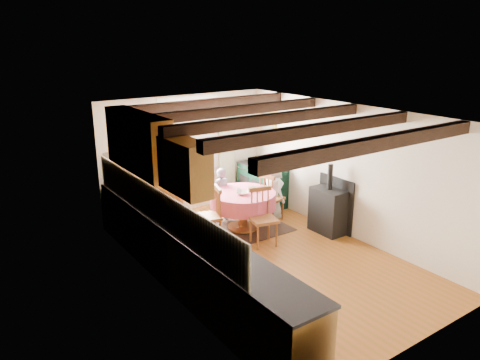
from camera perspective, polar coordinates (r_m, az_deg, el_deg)
floor at (r=7.75m, az=3.42°, el=-9.60°), size 3.60×5.50×0.00m
ceiling at (r=7.00m, az=3.78°, el=8.20°), size 3.60×5.50×0.00m
wall_back at (r=9.51m, az=-6.73°, el=3.15°), size 3.60×0.00×2.40m
wall_front at (r=5.56m, az=21.60°, el=-8.45°), size 3.60×0.00×2.40m
wall_left at (r=6.39m, az=-9.22°, el=-4.05°), size 0.00×5.50×2.40m
wall_right at (r=8.48m, az=13.19°, el=1.06°), size 0.00×5.50×2.40m
beam_a at (r=5.62m, az=16.55°, el=4.34°), size 3.60×0.16×0.16m
beam_b at (r=6.28m, az=9.47°, el=6.12°), size 3.60×0.16×0.16m
beam_c at (r=7.02m, az=3.76°, el=7.47°), size 3.60×0.16×0.16m
beam_d at (r=7.81m, az=-0.85°, el=8.51°), size 3.60×0.16×0.16m
beam_e at (r=8.65m, az=-4.60°, el=9.31°), size 3.60×0.16×0.16m
splash_left at (r=6.65m, az=-10.20°, el=-3.23°), size 0.02×4.50×0.55m
splash_back at (r=9.08m, az=-12.23°, el=2.20°), size 1.40×0.02×0.55m
base_cabinet_left at (r=6.82m, az=-6.62°, el=-9.51°), size 0.60×5.30×0.88m
base_cabinet_back at (r=9.04m, az=-11.52°, el=-2.88°), size 1.30×0.60×0.88m
worktop_left at (r=6.63m, az=-6.60°, el=-5.92°), size 0.64×5.30×0.04m
worktop_back at (r=8.88m, az=-11.65°, el=-0.13°), size 1.30×0.64×0.04m
wall_cabinet_glass at (r=7.30m, az=-12.44°, el=4.60°), size 0.34×1.80×0.90m
wall_cabinet_solid at (r=5.99m, az=-6.82°, el=1.65°), size 0.34×0.90×0.70m
window_frame at (r=9.45m, az=-6.24°, el=5.57°), size 1.34×0.03×1.54m
window_pane at (r=9.46m, az=-6.25°, el=5.58°), size 1.20×0.01×1.40m
curtain_left at (r=9.13m, az=-10.55°, el=1.73°), size 0.35×0.10×2.10m
curtain_right at (r=9.92m, az=-1.59°, el=3.26°), size 0.35×0.10×2.10m
curtain_rod at (r=9.28m, az=-6.10°, el=9.12°), size 2.00×0.03×0.03m
wall_picture at (r=9.98m, az=3.46°, el=6.85°), size 0.04×0.50×0.60m
wall_plate at (r=9.90m, az=-1.36°, el=6.79°), size 0.30×0.02×0.30m
rug at (r=8.84m, az=0.36°, el=-6.00°), size 1.63×1.26×0.01m
dining_table at (r=8.71m, az=0.37°, el=-3.82°), size 1.22×1.22×0.73m
chair_near at (r=8.04m, az=2.93°, el=-4.61°), size 0.53×0.55×1.01m
chair_left at (r=8.19m, az=-3.91°, el=-4.26°), size 0.56×0.54×1.00m
chair_right at (r=9.15m, az=3.87°, el=-2.03°), size 0.52×0.50×0.97m
aga_range at (r=9.94m, az=2.75°, el=-0.54°), size 0.65×1.01×0.93m
cast_iron_stove at (r=8.64m, az=10.84°, el=-2.28°), size 0.39×0.65×1.31m
child_far at (r=9.05m, az=-2.37°, el=-1.83°), size 0.40×0.27×1.09m
child_right at (r=9.25m, az=4.12°, el=-1.19°), size 0.42×0.60×1.15m
bowl_a at (r=8.47m, az=0.29°, el=-1.59°), size 0.32×0.32×0.06m
bowl_b at (r=8.67m, az=1.56°, el=-1.12°), size 0.27×0.27×0.06m
cup at (r=8.49m, az=-0.11°, el=-1.41°), size 0.14×0.14×0.09m
canister_tall at (r=8.79m, az=-13.98°, el=0.39°), size 0.12×0.12×0.21m
canister_wide at (r=8.87m, az=-11.27°, el=0.66°), size 0.17×0.17×0.19m
canister_slim at (r=8.87m, az=-9.46°, el=1.05°), size 0.10×0.10×0.27m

